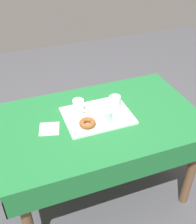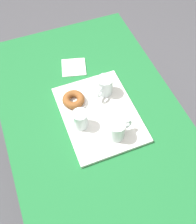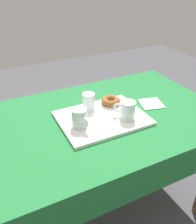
{
  "view_description": "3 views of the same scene",
  "coord_description": "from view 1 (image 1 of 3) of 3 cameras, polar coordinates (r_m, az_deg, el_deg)",
  "views": [
    {
      "loc": [
        0.53,
        1.37,
        1.86
      ],
      "look_at": [
        -0.0,
        -0.04,
        0.76
      ],
      "focal_mm": 44.96,
      "sensor_mm": 36.0,
      "label": 1
    },
    {
      "loc": [
        -0.65,
        0.24,
        1.82
      ],
      "look_at": [
        -0.01,
        -0.01,
        0.8
      ],
      "focal_mm": 44.2,
      "sensor_mm": 36.0,
      "label": 2
    },
    {
      "loc": [
        -0.48,
        -0.95,
        1.42
      ],
      "look_at": [
        -0.02,
        -0.03,
        0.79
      ],
      "focal_mm": 38.5,
      "sensor_mm": 36.0,
      "label": 3
    }
  ],
  "objects": [
    {
      "name": "ground_plane",
      "position": [
        2.37,
        0.27,
        -15.56
      ],
      "size": [
        6.0,
        6.0,
        0.0
      ],
      "primitive_type": "plane",
      "color": "#47474C"
    },
    {
      "name": "tea_mug_right",
      "position": [
        1.86,
        -3.96,
        1.08
      ],
      "size": [
        0.09,
        0.1,
        0.1
      ],
      "color": "silver",
      "rests_on": "serving_tray"
    },
    {
      "name": "donut_plate_left",
      "position": [
        1.76,
        -2.15,
        -2.8
      ],
      "size": [
        0.12,
        0.12,
        0.01
      ],
      "primitive_type": "cylinder",
      "color": "white",
      "rests_on": "serving_tray"
    },
    {
      "name": "dining_table",
      "position": [
        1.91,
        0.32,
        -3.66
      ],
      "size": [
        1.35,
        0.83,
        0.73
      ],
      "color": "#1E6B33",
      "rests_on": "ground"
    },
    {
      "name": "water_glass_near",
      "position": [
        1.77,
        1.93,
        -1.1
      ],
      "size": [
        0.07,
        0.07,
        0.09
      ],
      "color": "silver",
      "rests_on": "serving_tray"
    },
    {
      "name": "sugar_donut_left",
      "position": [
        1.75,
        -2.17,
        -2.26
      ],
      "size": [
        0.11,
        0.11,
        0.04
      ],
      "primitive_type": "torus",
      "color": "brown",
      "rests_on": "donut_plate_left"
    },
    {
      "name": "serving_tray",
      "position": [
        1.86,
        -0.13,
        -0.74
      ],
      "size": [
        0.44,
        0.34,
        0.02
      ],
      "primitive_type": "cube",
      "color": "white",
      "rests_on": "dining_table"
    },
    {
      "name": "tea_mug_left",
      "position": [
        1.89,
        3.44,
        1.88
      ],
      "size": [
        0.08,
        0.12,
        0.1
      ],
      "color": "silver",
      "rests_on": "serving_tray"
    },
    {
      "name": "paper_napkin",
      "position": [
        1.79,
        -9.87,
        -3.4
      ],
      "size": [
        0.15,
        0.15,
        0.01
      ],
      "primitive_type": "cube",
      "rotation": [
        0.0,
        0.0,
        -0.26
      ],
      "color": "white",
      "rests_on": "dining_table"
    }
  ]
}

